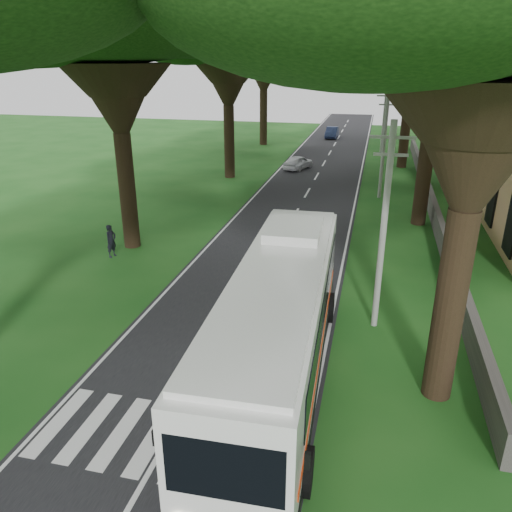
# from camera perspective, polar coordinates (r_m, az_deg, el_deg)

# --- Properties ---
(ground) EXTENTS (140.00, 140.00, 0.00)m
(ground) POSITION_cam_1_polar(r_m,az_deg,el_deg) (16.49, -7.31, -15.68)
(ground) COLOR #164714
(ground) RESTS_ON ground
(road) EXTENTS (8.00, 120.00, 0.04)m
(road) POSITION_cam_1_polar(r_m,az_deg,el_deg) (38.77, 5.67, 6.82)
(road) COLOR black
(road) RESTS_ON ground
(crosswalk) EXTENTS (8.00, 3.00, 0.01)m
(crosswalk) POSITION_cam_1_polar(r_m,az_deg,el_deg) (15.08, -10.11, -20.10)
(crosswalk) COLOR silver
(crosswalk) RESTS_ON ground
(property_wall) EXTENTS (0.35, 50.00, 1.20)m
(property_wall) POSITION_cam_1_polar(r_m,az_deg,el_deg) (37.55, 19.27, 6.13)
(property_wall) COLOR #383533
(property_wall) RESTS_ON ground
(pole_near) EXTENTS (1.60, 0.24, 8.00)m
(pole_near) POSITION_cam_1_polar(r_m,az_deg,el_deg) (19.05, 14.39, 3.36)
(pole_near) COLOR gray
(pole_near) RESTS_ON ground
(pole_mid) EXTENTS (1.60, 0.24, 8.00)m
(pole_mid) POSITION_cam_1_polar(r_m,az_deg,el_deg) (38.57, 14.43, 12.52)
(pole_mid) COLOR gray
(pole_mid) RESTS_ON ground
(pole_far) EXTENTS (1.60, 0.24, 8.00)m
(pole_far) POSITION_cam_1_polar(r_m,az_deg,el_deg) (58.42, 14.44, 15.49)
(pole_far) COLOR gray
(pole_far) RESTS_ON ground
(tree_l_midb) EXTENTS (14.47, 14.47, 15.69)m
(tree_l_midb) POSITION_cam_1_polar(r_m,az_deg,el_deg) (44.01, -3.34, 25.06)
(tree_l_midb) COLOR black
(tree_l_midb) RESTS_ON ground
(tree_l_far) EXTENTS (12.87, 12.87, 15.73)m
(tree_l_far) POSITION_cam_1_polar(r_m,az_deg,el_deg) (61.68, 0.91, 24.43)
(tree_l_far) COLOR black
(tree_l_far) RESTS_ON ground
(tree_r_mida) EXTENTS (13.54, 13.54, 15.15)m
(tree_r_mida) POSITION_cam_1_polar(r_m,az_deg,el_deg) (32.34, 20.71, 24.35)
(tree_r_mida) COLOR black
(tree_r_mida) RESTS_ON ground
(tree_r_midb) EXTENTS (15.49, 15.49, 15.74)m
(tree_r_midb) POSITION_cam_1_polar(r_m,az_deg,el_deg) (50.25, 17.86, 23.59)
(tree_r_midb) COLOR black
(tree_r_midb) RESTS_ON ground
(tree_r_far) EXTENTS (13.06, 13.06, 14.55)m
(tree_r_far) POSITION_cam_1_polar(r_m,az_deg,el_deg) (68.24, 17.79, 22.26)
(tree_r_far) COLOR black
(tree_r_far) RESTS_ON ground
(coach_bus) EXTENTS (3.50, 13.50, 3.96)m
(coach_bus) POSITION_cam_1_polar(r_m,az_deg,el_deg) (16.10, 2.62, -7.43)
(coach_bus) COLOR white
(coach_bus) RESTS_ON ground
(distant_car_a) EXTENTS (2.65, 4.11, 1.30)m
(distant_car_a) POSITION_cam_1_polar(r_m,az_deg,el_deg) (48.15, 4.84, 10.62)
(distant_car_a) COLOR silver
(distant_car_a) RESTS_ON road
(distant_car_b) EXTENTS (1.48, 4.19, 1.38)m
(distant_car_b) POSITION_cam_1_polar(r_m,az_deg,el_deg) (68.14, 8.67, 13.79)
(distant_car_b) COLOR navy
(distant_car_b) RESTS_ON road
(pedestrian) EXTENTS (0.57, 0.73, 1.77)m
(pedestrian) POSITION_cam_1_polar(r_m,az_deg,el_deg) (27.59, -16.22, 1.67)
(pedestrian) COLOR black
(pedestrian) RESTS_ON ground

